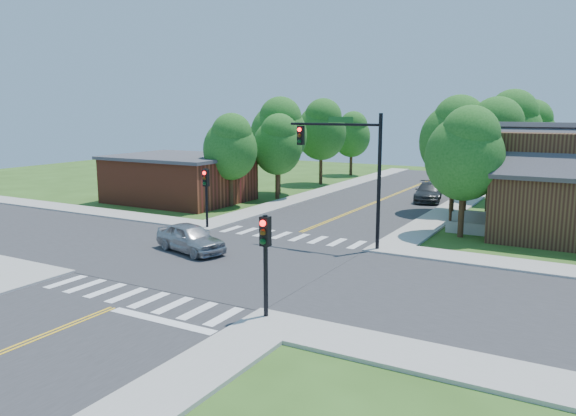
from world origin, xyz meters
The scene contains 25 objects.
ground centered at (0.00, 0.00, 0.00)m, with size 100.00×100.00×0.00m, color #31531A.
road_ns centered at (0.00, 0.00, 0.02)m, with size 10.00×90.00×0.04m, color #2D2D30.
road_ew centered at (0.00, 0.00, 0.03)m, with size 90.00×10.00×0.04m, color #2D2D30.
intersection_patch centered at (0.00, 0.00, 0.00)m, with size 10.20×10.20×0.06m, color #2D2D30.
sidewalk_nw centered at (-15.82, 15.82, 0.07)m, with size 40.00×40.00×0.14m.
crosswalk_north centered at (0.00, 6.20, 0.05)m, with size 8.85×2.00×0.01m.
crosswalk_south centered at (0.00, -6.20, 0.05)m, with size 8.85×2.00×0.01m.
centerline centered at (0.00, 0.00, 0.05)m, with size 0.30×90.00×0.01m.
stop_bar centered at (2.50, -7.60, 0.00)m, with size 4.60×0.45×0.09m, color white.
signal_mast_ne centered at (3.91, 5.59, 4.85)m, with size 5.30×0.42×7.20m.
signal_pole_se centered at (5.60, -5.62, 2.66)m, with size 0.34×0.42×3.80m.
signal_pole_nw centered at (-5.60, 5.58, 2.66)m, with size 0.34×0.42×3.80m.
building_nw centered at (-14.20, 13.20, 1.88)m, with size 10.40×8.40×3.73m.
tree_e_a centered at (8.75, 11.09, 5.00)m, with size 4.49×4.27×7.63m.
tree_e_b centered at (8.96, 18.37, 5.40)m, with size 4.85×4.61×8.24m.
tree_e_c centered at (8.90, 25.96, 5.87)m, with size 5.27×5.00×8.96m.
tree_e_d centered at (9.39, 35.09, 5.43)m, with size 4.87×4.63×8.29m.
tree_w_a centered at (-9.08, 13.19, 4.66)m, with size 4.19×3.98×7.12m.
tree_w_b centered at (-8.96, 20.27, 5.54)m, with size 4.98×4.73×8.46m.
tree_w_c centered at (-8.63, 27.98, 5.52)m, with size 4.96×4.71×8.43m.
tree_w_d centered at (-9.06, 36.57, 4.69)m, with size 4.21×4.00×7.16m.
tree_house centered at (6.42, 18.66, 5.50)m, with size 4.94×4.69×8.40m.
tree_bldg centered at (-7.81, 18.08, 4.62)m, with size 4.15×3.94×7.06m.
car_silver centered at (-2.77, 0.51, 0.75)m, with size 4.75×2.94×1.51m, color #A3A6AA.
car_dgrey centered at (3.50, 22.87, 0.72)m, with size 2.97×5.29×1.45m, color #303335.
Camera 1 is at (15.62, -21.79, 7.43)m, focal length 35.00 mm.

